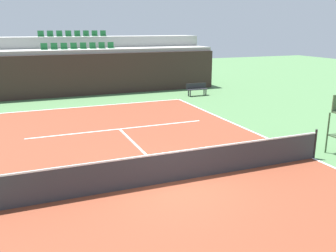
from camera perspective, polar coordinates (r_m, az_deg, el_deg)
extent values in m
plane|color=#477042|center=(11.24, 0.85, -8.74)|extent=(80.00, 80.00, 0.00)
cube|color=brown|center=(11.24, 0.85, -8.71)|extent=(11.00, 24.00, 0.01)
cube|color=white|center=(22.25, -11.27, 3.12)|extent=(11.00, 0.10, 0.00)
cube|color=white|center=(14.13, 21.72, -4.69)|extent=(0.10, 24.00, 0.00)
cube|color=white|center=(16.97, -7.61, -0.47)|extent=(8.26, 0.10, 0.00)
cube|color=white|center=(14.03, -4.27, -3.75)|extent=(0.10, 6.40, 0.00)
cube|color=#33231E|center=(25.67, -13.08, 7.78)|extent=(19.69, 0.30, 2.83)
cube|color=#9E9E99|center=(26.97, -13.58, 8.38)|extent=(19.69, 2.40, 3.09)
cube|color=#9E9E99|center=(29.30, -14.37, 9.64)|extent=(19.69, 2.40, 3.90)
cube|color=#1E6633|center=(26.60, -18.82, 11.30)|extent=(0.44, 0.44, 0.04)
cube|color=#1E6633|center=(26.78, -18.89, 11.79)|extent=(0.44, 0.04, 0.40)
cube|color=#1E6633|center=(26.65, -17.37, 11.43)|extent=(0.44, 0.44, 0.04)
cube|color=#1E6633|center=(26.83, -17.45, 11.91)|extent=(0.44, 0.04, 0.40)
cube|color=#1E6633|center=(26.71, -15.93, 11.54)|extent=(0.44, 0.44, 0.04)
cube|color=#1E6633|center=(26.90, -16.02, 12.03)|extent=(0.44, 0.04, 0.40)
cube|color=#1E6633|center=(26.80, -14.50, 11.65)|extent=(0.44, 0.44, 0.04)
cube|color=#1E6633|center=(26.98, -14.59, 12.13)|extent=(0.44, 0.04, 0.40)
cube|color=#1E6633|center=(26.90, -13.08, 11.75)|extent=(0.44, 0.44, 0.04)
cube|color=#1E6633|center=(27.08, -13.18, 12.23)|extent=(0.44, 0.04, 0.40)
cube|color=#1E6633|center=(27.01, -11.66, 11.84)|extent=(0.44, 0.44, 0.04)
cube|color=#1E6633|center=(27.20, -11.77, 12.32)|extent=(0.44, 0.04, 0.40)
cube|color=#1E6633|center=(27.14, -10.26, 11.92)|extent=(0.44, 0.44, 0.04)
cube|color=#1E6633|center=(27.33, -10.38, 12.40)|extent=(0.44, 0.04, 0.40)
cube|color=#1E6633|center=(27.29, -8.87, 12.00)|extent=(0.44, 0.44, 0.04)
cube|color=#1E6633|center=(27.47, -8.99, 12.47)|extent=(0.44, 0.04, 0.40)
cube|color=#1E6633|center=(28.96, -19.29, 13.12)|extent=(0.44, 0.44, 0.04)
cube|color=#1E6633|center=(29.15, -19.35, 13.56)|extent=(0.44, 0.04, 0.40)
cube|color=#1E6633|center=(29.01, -17.95, 13.23)|extent=(0.44, 0.44, 0.04)
cube|color=#1E6633|center=(29.20, -18.02, 13.67)|extent=(0.44, 0.04, 0.40)
cube|color=#1E6633|center=(29.07, -16.62, 13.34)|extent=(0.44, 0.44, 0.04)
cube|color=#1E6633|center=(29.26, -16.70, 13.77)|extent=(0.44, 0.04, 0.40)
cube|color=#1E6633|center=(29.14, -15.29, 13.43)|extent=(0.44, 0.44, 0.04)
cube|color=#1E6633|center=(29.34, -15.38, 13.87)|extent=(0.44, 0.04, 0.40)
cube|color=#1E6633|center=(29.23, -13.97, 13.52)|extent=(0.44, 0.44, 0.04)
cube|color=#1E6633|center=(29.43, -14.06, 13.95)|extent=(0.44, 0.04, 0.40)
cube|color=#1E6633|center=(29.34, -12.66, 13.60)|extent=(0.44, 0.44, 0.04)
cube|color=#1E6633|center=(29.53, -12.75, 14.03)|extent=(0.44, 0.04, 0.40)
cube|color=#1E6633|center=(29.46, -11.36, 13.68)|extent=(0.44, 0.44, 0.04)
cube|color=#1E6633|center=(29.65, -11.46, 14.11)|extent=(0.44, 0.04, 0.40)
cube|color=#1E6633|center=(29.60, -10.06, 13.75)|extent=(0.44, 0.44, 0.04)
cube|color=#1E6633|center=(29.79, -10.17, 14.17)|extent=(0.44, 0.04, 0.40)
cylinder|color=black|center=(14.01, 22.08, -2.61)|extent=(0.08, 0.08, 1.07)
cube|color=#333338|center=(11.06, 0.86, -6.51)|extent=(10.90, 0.02, 0.92)
cube|color=white|center=(10.89, 0.87, -4.14)|extent=(10.90, 0.04, 0.05)
cylinder|color=#334C2D|center=(14.73, 23.75, -1.00)|extent=(0.06, 0.06, 1.55)
cube|color=#232328|center=(25.16, 4.62, 5.77)|extent=(1.50, 0.40, 0.05)
cube|color=#232328|center=(25.28, 4.44, 6.32)|extent=(1.50, 0.04, 0.36)
cube|color=#2D2D33|center=(24.82, 3.51, 5.10)|extent=(0.06, 0.06, 0.42)
cube|color=#2D2D33|center=(25.35, 5.97, 5.26)|extent=(0.06, 0.06, 0.42)
cube|color=#2D2D33|center=(25.06, 3.23, 5.20)|extent=(0.06, 0.06, 0.42)
cube|color=#2D2D33|center=(25.59, 5.67, 5.36)|extent=(0.06, 0.06, 0.42)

